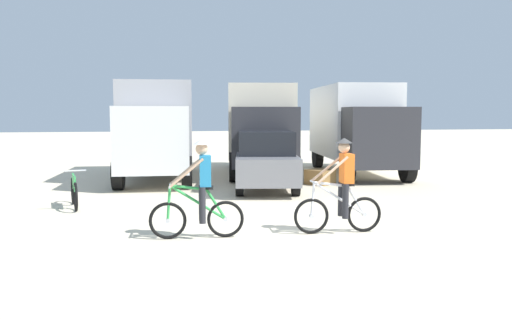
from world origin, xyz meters
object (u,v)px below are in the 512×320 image
object	(u,v)px
box_truck_grey_hauler	(157,125)
box_truck_avon_van	(356,125)
box_truck_cream_rv	(260,124)
sedan_parked	(266,160)
bicycle_spare	(74,191)
cyclist_orange_shirt	(200,192)
supply_crate	(320,177)
cyclist_cowboy_hat	(341,189)

from	to	relation	value
box_truck_grey_hauler	box_truck_avon_van	distance (m)	7.48
box_truck_grey_hauler	box_truck_cream_rv	size ratio (longest dim) A/B	0.98
box_truck_grey_hauler	sedan_parked	distance (m)	4.77
bicycle_spare	cyclist_orange_shirt	bearing A→B (deg)	-53.61
bicycle_spare	supply_crate	world-z (taller)	bicycle_spare
box_truck_grey_hauler	box_truck_cream_rv	world-z (taller)	same
supply_crate	box_truck_grey_hauler	bearing A→B (deg)	152.29
box_truck_grey_hauler	cyclist_cowboy_hat	distance (m)	9.91
box_truck_avon_van	cyclist_cowboy_hat	bearing A→B (deg)	-113.81
box_truck_cream_rv	cyclist_cowboy_hat	distance (m)	10.31
box_truck_cream_rv	box_truck_avon_van	xyz separation A→B (m)	(3.57, -0.93, 0.00)
box_truck_grey_hauler	sedan_parked	world-z (taller)	box_truck_grey_hauler
box_truck_grey_hauler	supply_crate	world-z (taller)	box_truck_grey_hauler
box_truck_avon_van	cyclist_orange_shirt	distance (m)	11.50
box_truck_avon_van	supply_crate	distance (m)	3.97
box_truck_avon_van	supply_crate	xyz separation A→B (m)	(-2.34, -2.76, -1.63)
box_truck_cream_rv	cyclist_cowboy_hat	bearing A→B (deg)	-93.02
box_truck_grey_hauler	sedan_parked	size ratio (longest dim) A/B	1.55
box_truck_grey_hauler	sedan_parked	xyz separation A→B (m)	(3.18, -3.42, -0.99)
box_truck_avon_van	sedan_parked	size ratio (longest dim) A/B	1.57
cyclist_cowboy_hat	bicycle_spare	xyz separation A→B (m)	(-5.40, 3.80, -0.45)
box_truck_cream_rv	sedan_parked	distance (m)	4.57
supply_crate	box_truck_cream_rv	bearing A→B (deg)	108.51
cyclist_cowboy_hat	bicycle_spare	distance (m)	6.62
box_truck_grey_hauler	bicycle_spare	size ratio (longest dim) A/B	4.03
sedan_parked	bicycle_spare	distance (m)	5.63
sedan_parked	supply_crate	distance (m)	2.18
cyclist_orange_shirt	cyclist_cowboy_hat	bearing A→B (deg)	-2.19
box_truck_grey_hauler	box_truck_avon_van	size ratio (longest dim) A/B	0.99
box_truck_avon_van	cyclist_cowboy_hat	size ratio (longest dim) A/B	3.83
sedan_parked	supply_crate	xyz separation A→B (m)	(1.96, 0.72, -0.64)
bicycle_spare	supply_crate	size ratio (longest dim) A/B	2.26
box_truck_avon_van	cyclist_cowboy_hat	distance (m)	10.24
box_truck_grey_hauler	cyclist_cowboy_hat	world-z (taller)	box_truck_grey_hauler
box_truck_cream_rv	sedan_parked	world-z (taller)	box_truck_cream_rv
box_truck_cream_rv	cyclist_cowboy_hat	size ratio (longest dim) A/B	3.85
sedan_parked	box_truck_grey_hauler	bearing A→B (deg)	132.97
cyclist_orange_shirt	bicycle_spare	distance (m)	4.61
supply_crate	cyclist_cowboy_hat	bearing A→B (deg)	-105.12
box_truck_cream_rv	supply_crate	world-z (taller)	box_truck_cream_rv
cyclist_orange_shirt	cyclist_cowboy_hat	size ratio (longest dim) A/B	1.00
supply_crate	sedan_parked	bearing A→B (deg)	-159.91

